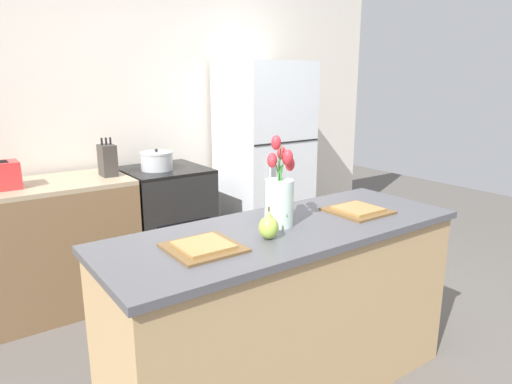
{
  "coord_description": "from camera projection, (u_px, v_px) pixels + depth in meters",
  "views": [
    {
      "loc": [
        -1.32,
        -1.6,
        1.57
      ],
      "look_at": [
        0.0,
        0.25,
        1.0
      ],
      "focal_mm": 32.0,
      "sensor_mm": 36.0,
      "label": 1
    }
  ],
  "objects": [
    {
      "name": "knife_block",
      "position": [
        108.0,
        160.0,
        3.19
      ],
      "size": [
        0.1,
        0.14,
        0.27
      ],
      "color": "#3D3833",
      "rests_on": "back_counter"
    },
    {
      "name": "stove_range",
      "position": [
        167.0,
        224.0,
        3.59
      ],
      "size": [
        0.6,
        0.61,
        0.9
      ],
      "color": "black",
      "rests_on": "ground_plane"
    },
    {
      "name": "cooking_pot",
      "position": [
        157.0,
        161.0,
        3.41
      ],
      "size": [
        0.24,
        0.24,
        0.16
      ],
      "color": "#B2B5B7",
      "rests_on": "stove_range"
    },
    {
      "name": "back_counter",
      "position": [
        1.0,
        257.0,
        2.94
      ],
      "size": [
        1.68,
        0.6,
        0.9
      ],
      "color": "brown",
      "rests_on": "ground_plane"
    },
    {
      "name": "kitchen_island",
      "position": [
        285.0,
        310.0,
        2.28
      ],
      "size": [
        1.8,
        0.66,
        0.88
      ],
      "color": "tan",
      "rests_on": "ground_plane"
    },
    {
      "name": "pear_figurine",
      "position": [
        269.0,
        226.0,
        2.0
      ],
      "size": [
        0.09,
        0.09,
        0.15
      ],
      "color": "#9EBC47",
      "rests_on": "kitchen_island"
    },
    {
      "name": "plate_setting_left",
      "position": [
        203.0,
        247.0,
        1.89
      ],
      "size": [
        0.29,
        0.29,
        0.02
      ],
      "color": "brown",
      "rests_on": "kitchen_island"
    },
    {
      "name": "refrigerator",
      "position": [
        264.0,
        161.0,
        4.03
      ],
      "size": [
        0.68,
        0.67,
        1.71
      ],
      "color": "silver",
      "rests_on": "ground_plane"
    },
    {
      "name": "flower_vase",
      "position": [
        279.0,
        194.0,
        2.16
      ],
      "size": [
        0.14,
        0.17,
        0.44
      ],
      "color": "silver",
      "rests_on": "kitchen_island"
    },
    {
      "name": "back_wall",
      "position": [
        129.0,
        106.0,
        3.64
      ],
      "size": [
        5.2,
        0.08,
        2.7
      ],
      "color": "silver",
      "rests_on": "ground_plane"
    },
    {
      "name": "plate_setting_right",
      "position": [
        358.0,
        210.0,
        2.41
      ],
      "size": [
        0.29,
        0.29,
        0.02
      ],
      "color": "brown",
      "rests_on": "kitchen_island"
    }
  ]
}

